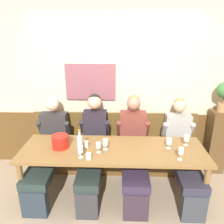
% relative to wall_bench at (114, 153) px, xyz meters
% --- Properties ---
extents(ground_plane, '(6.80, 6.80, 0.02)m').
position_rel_wall_bench_xyz_m(ground_plane, '(0.00, -0.83, -0.29)').
color(ground_plane, tan).
rests_on(ground_plane, ground).
extents(room_wall_back, '(6.80, 0.12, 2.80)m').
position_rel_wall_bench_xyz_m(room_wall_back, '(-0.00, 0.26, 1.12)').
color(room_wall_back, beige).
rests_on(room_wall_back, ground).
extents(wood_wainscot_panel, '(6.80, 0.03, 0.91)m').
position_rel_wall_bench_xyz_m(wood_wainscot_panel, '(0.00, 0.21, 0.17)').
color(wood_wainscot_panel, brown).
rests_on(wood_wainscot_panel, ground).
extents(wall_bench, '(2.70, 0.42, 0.94)m').
position_rel_wall_bench_xyz_m(wall_bench, '(0.00, 0.00, 0.00)').
color(wall_bench, brown).
rests_on(wall_bench, ground).
extents(dining_table, '(2.40, 0.76, 0.76)m').
position_rel_wall_bench_xyz_m(dining_table, '(0.00, -0.69, 0.39)').
color(dining_table, brown).
rests_on(dining_table, ground).
extents(person_left_seat, '(0.52, 1.23, 1.26)m').
position_rel_wall_bench_xyz_m(person_left_seat, '(-0.96, -0.37, 0.32)').
color(person_left_seat, '#25313C').
rests_on(person_left_seat, ground).
extents(person_center_right_seat, '(0.47, 1.24, 1.30)m').
position_rel_wall_bench_xyz_m(person_center_right_seat, '(-0.31, -0.32, 0.37)').
color(person_center_right_seat, '#2F3034').
rests_on(person_center_right_seat, ground).
extents(person_right_seat, '(0.51, 1.24, 1.29)m').
position_rel_wall_bench_xyz_m(person_right_seat, '(0.29, -0.34, 0.35)').
color(person_right_seat, '#302430').
rests_on(person_right_seat, ground).
extents(person_center_left_seat, '(0.49, 1.23, 1.26)m').
position_rel_wall_bench_xyz_m(person_center_left_seat, '(0.99, -0.37, 0.32)').
color(person_center_left_seat, '#333740').
rests_on(person_center_left_seat, ground).
extents(ice_bucket, '(0.22, 0.22, 0.17)m').
position_rel_wall_bench_xyz_m(ice_bucket, '(-0.69, -0.68, 0.56)').
color(ice_bucket, red).
rests_on(ice_bucket, dining_table).
extents(wine_bottle_green_tall, '(0.07, 0.07, 0.32)m').
position_rel_wall_bench_xyz_m(wine_bottle_green_tall, '(-0.41, -0.83, 0.61)').
color(wine_bottle_green_tall, '#ACC3C7').
rests_on(wine_bottle_green_tall, dining_table).
extents(wine_glass_mid_right, '(0.06, 0.06, 0.16)m').
position_rel_wall_bench_xyz_m(wine_glass_mid_right, '(0.81, -0.93, 0.59)').
color(wine_glass_mid_right, silver).
rests_on(wine_glass_mid_right, dining_table).
extents(wine_glass_by_bottle, '(0.06, 0.06, 0.13)m').
position_rel_wall_bench_xyz_m(wine_glass_by_bottle, '(-0.18, -0.79, 0.57)').
color(wine_glass_by_bottle, silver).
rests_on(wine_glass_by_bottle, dining_table).
extents(wine_glass_right_end, '(0.06, 0.06, 0.16)m').
position_rel_wall_bench_xyz_m(wine_glass_right_end, '(-0.38, -0.92, 0.58)').
color(wine_glass_right_end, silver).
rests_on(wine_glass_right_end, dining_table).
extents(wine_glass_near_bucket, '(0.08, 0.08, 0.14)m').
position_rel_wall_bench_xyz_m(wine_glass_near_bucket, '(0.98, -0.56, 0.57)').
color(wine_glass_near_bucket, silver).
rests_on(wine_glass_near_bucket, dining_table).
extents(wine_glass_mid_left, '(0.07, 0.07, 0.14)m').
position_rel_wall_bench_xyz_m(wine_glass_mid_left, '(0.73, -0.65, 0.57)').
color(wine_glass_mid_left, silver).
rests_on(wine_glass_mid_left, dining_table).
extents(wine_glass_center_front, '(0.07, 0.07, 0.15)m').
position_rel_wall_bench_xyz_m(wine_glass_center_front, '(-0.10, -0.71, 0.57)').
color(wine_glass_center_front, silver).
rests_on(wine_glass_center_front, dining_table).
extents(water_tumbler_left, '(0.06, 0.06, 0.09)m').
position_rel_wall_bench_xyz_m(water_tumbler_left, '(-0.35, -0.68, 0.52)').
color(water_tumbler_left, silver).
rests_on(water_tumbler_left, dining_table).
extents(water_tumbler_center, '(0.07, 0.07, 0.08)m').
position_rel_wall_bench_xyz_m(water_tumbler_center, '(-0.28, -0.95, 0.51)').
color(water_tumbler_center, silver).
rests_on(water_tumbler_center, dining_table).
extents(corner_pedestal, '(0.28, 0.28, 1.04)m').
position_rel_wall_bench_xyz_m(corner_pedestal, '(1.65, 0.03, 0.24)').
color(corner_pedestal, brown).
rests_on(corner_pedestal, ground).
extents(potted_plant, '(0.24, 0.24, 0.46)m').
position_rel_wall_bench_xyz_m(potted_plant, '(1.65, 0.03, 1.05)').
color(potted_plant, '#A37549').
rests_on(potted_plant, corner_pedestal).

